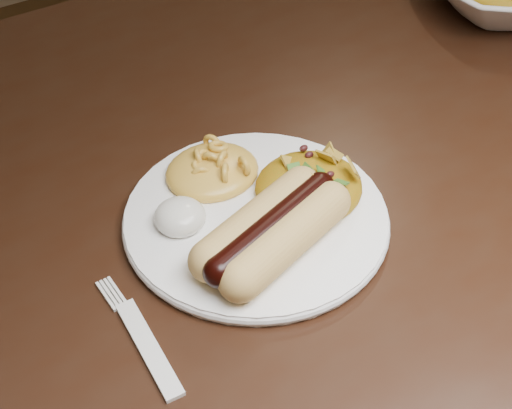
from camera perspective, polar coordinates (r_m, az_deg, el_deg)
table at (r=0.78m, az=3.59°, el=-1.72°), size 1.60×0.90×0.75m
plate at (r=0.64m, az=-0.00°, el=-1.06°), size 0.28×0.28×0.01m
hotdog at (r=0.60m, az=1.35°, el=-1.98°), size 0.13×0.10×0.04m
mac_and_cheese at (r=0.67m, az=-3.57°, el=3.53°), size 0.10×0.09×0.03m
sour_cream at (r=0.62m, az=-6.14°, el=-0.59°), size 0.05×0.05×0.03m
taco_salad at (r=0.65m, az=4.28°, el=2.09°), size 0.10×0.10×0.04m
fork at (r=0.56m, az=-8.58°, el=-11.28°), size 0.03×0.15×0.00m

